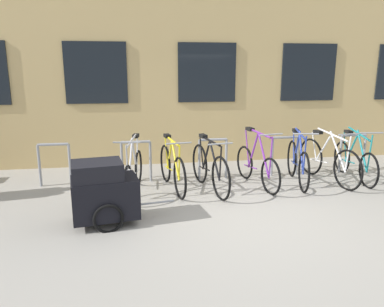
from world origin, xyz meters
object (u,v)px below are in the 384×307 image
bicycle_blue (298,162)px  bicycle_black (209,168)px  bike_trailer (104,192)px  bicycle_silver (133,172)px  bicycle_yellow (172,168)px  bicycle_teal (354,161)px  bicycle_white (328,161)px  bicycle_purple (257,165)px

bicycle_blue → bicycle_black: 1.75m
bicycle_black → bike_trailer: (-1.77, -1.21, 0.07)m
bicycle_silver → bicycle_yellow: 0.70m
bicycle_yellow → bike_trailer: size_ratio=1.17×
bicycle_silver → bike_trailer: 1.36m
bicycle_blue → bicycle_teal: (1.22, 0.06, -0.03)m
bicycle_white → bicycle_teal: bearing=3.7°
bicycle_blue → bicycle_silver: 3.10m
bicycle_black → bicycle_purple: bearing=7.7°
bicycle_teal → bicycle_white: bearing=-176.3°
bicycle_white → bicycle_black: 2.38m
bicycle_purple → bicycle_white: bearing=1.8°
bicycle_white → bicycle_teal: 0.59m
bicycle_silver → bicycle_purple: (2.28, 0.04, 0.01)m
bicycle_blue → bike_trailer: size_ratio=1.17×
bicycle_black → bicycle_purple: size_ratio=1.05×
bicycle_silver → bicycle_yellow: (0.69, 0.08, 0.02)m
bicycle_blue → bicycle_yellow: (-2.40, 0.02, -0.01)m
bicycle_black → bicycle_purple: 0.94m
bicycle_purple → bicycle_black: bearing=-172.3°
bicycle_white → bicycle_teal: bicycle_teal is taller
bicycle_teal → bicycle_purple: size_ratio=1.03×
bicycle_white → bicycle_yellow: bearing=-179.9°
bicycle_blue → bike_trailer: bicycle_blue is taller
bicycle_white → bike_trailer: (-4.14, -1.38, 0.06)m
bicycle_yellow → bicycle_purple: bicycle_purple is taller
bicycle_blue → bicycle_black: (-1.74, -0.15, -0.00)m
bicycle_yellow → bicycle_silver: bearing=-173.7°
bicycle_white → bike_trailer: bearing=-161.6°
bicycle_blue → bike_trailer: 3.76m
bicycle_silver → bicycle_purple: bicycle_purple is taller
bicycle_blue → bicycle_white: bearing=2.4°
bicycle_yellow → bicycle_purple: (1.59, -0.04, -0.01)m
bike_trailer → bicycle_purple: bearing=26.3°
bicycle_teal → bike_trailer: bearing=-163.3°
bicycle_teal → bicycle_black: size_ratio=0.98×
bicycle_teal → bike_trailer: (-4.73, -1.42, 0.09)m
bicycle_blue → bicycle_black: size_ratio=0.98×
bicycle_black → bike_trailer: size_ratio=1.19×
bicycle_silver → bicycle_purple: size_ratio=1.03×
bicycle_silver → bicycle_yellow: size_ratio=0.99×
bicycle_white → bicycle_blue: size_ratio=1.06×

